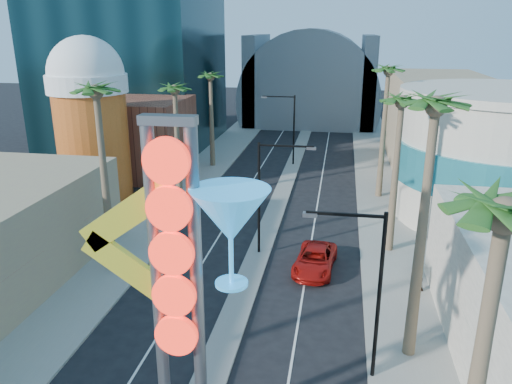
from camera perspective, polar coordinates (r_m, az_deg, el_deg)
name	(u,v)px	position (r m, az deg, el deg)	size (l,w,h in m)	color
sidewalk_west	(191,183)	(50.95, -7.46, 0.99)	(5.00, 100.00, 0.15)	gray
sidewalk_east	(383,193)	(48.97, 14.31, -0.15)	(5.00, 100.00, 0.15)	gray
median	(287,179)	(51.91, 3.60, 1.44)	(1.60, 84.00, 0.15)	gray
brick_filler_west	(139,137)	(54.91, -13.25, 6.15)	(10.00, 10.00, 8.00)	brown
filler_east	(437,120)	(61.23, 19.97, 7.72)	(10.00, 20.00, 10.00)	tan
beer_mug	(90,113)	(47.55, -18.42, 8.61)	(7.00, 7.00, 14.50)	#AB4A16
turquoise_building	(502,157)	(44.45, 26.27, 3.59)	(16.60, 16.60, 10.60)	#B4A998
canopy	(311,96)	(84.27, 6.26, 10.83)	(22.00, 16.00, 22.00)	slate
neon_sign	(199,273)	(16.92, -6.49, -9.16)	(6.53, 2.60, 12.55)	gray
streetlight_0	(267,188)	(33.36, 1.27, 0.47)	(3.79, 0.25, 8.00)	black
streetlight_1	(289,123)	(56.64, 3.81, 7.86)	(3.79, 0.25, 8.00)	black
streetlight_2	(369,282)	(22.01, 12.77, -9.95)	(3.45, 0.25, 8.00)	black
palm_1	(97,104)	(31.17, -17.71, 9.59)	(2.40, 2.40, 12.70)	brown
palm_2	(175,96)	(44.15, -9.25, 10.76)	(2.40, 2.40, 11.20)	brown
palm_3	(211,82)	(55.56, -5.22, 12.42)	(2.40, 2.40, 11.20)	brown
palm_4	(501,241)	(12.92, 26.17, -5.01)	(2.40, 2.40, 12.20)	brown
palm_5	(434,124)	(22.08, 19.66, 7.30)	(2.40, 2.40, 13.20)	brown
palm_6	(401,111)	(34.03, 16.25, 8.86)	(2.40, 2.40, 11.70)	brown
palm_7	(388,79)	(45.78, 14.83, 12.36)	(2.40, 2.40, 12.70)	brown
red_pickup	(315,260)	(32.91, 6.75, -7.71)	(2.42, 5.25, 1.46)	#B8130E
pedestrian_b	(418,277)	(31.48, 17.99, -9.27)	(0.82, 0.64, 1.68)	gray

